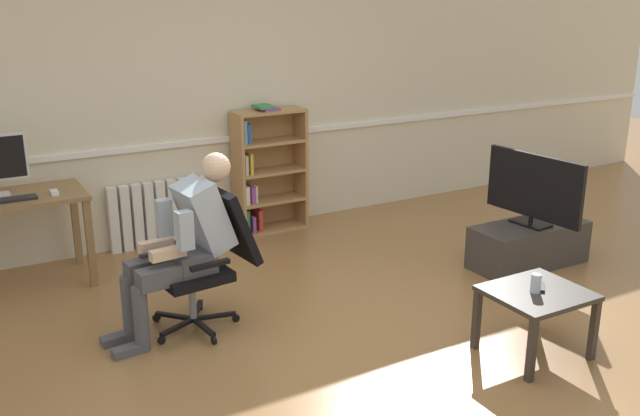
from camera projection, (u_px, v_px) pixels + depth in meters
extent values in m
plane|color=olive|center=(363.00, 342.00, 4.80)|extent=(18.00, 18.00, 0.00)
cube|color=beige|center=(210.00, 94.00, 6.59)|extent=(12.00, 0.10, 2.70)
cube|color=white|center=(215.00, 140.00, 6.67)|extent=(12.00, 0.03, 0.05)
cube|color=olive|center=(90.00, 244.00, 5.61)|extent=(0.06, 0.06, 0.72)
cube|color=olive|center=(76.00, 224.00, 6.06)|extent=(0.06, 0.06, 0.72)
cube|color=olive|center=(6.00, 199.00, 5.47)|extent=(1.16, 0.63, 0.04)
cube|color=black|center=(8.00, 200.00, 5.34)|extent=(0.42, 0.12, 0.02)
cube|color=white|center=(54.00, 192.00, 5.52)|extent=(0.06, 0.10, 0.03)
cube|color=#AD7F4C|center=(238.00, 175.00, 6.70)|extent=(0.03, 0.28, 1.19)
cube|color=#AD7F4C|center=(300.00, 167.00, 7.02)|extent=(0.03, 0.28, 1.19)
cube|color=#AD7F4C|center=(264.00, 168.00, 6.98)|extent=(0.67, 0.02, 1.19)
cube|color=#AD7F4C|center=(271.00, 228.00, 7.03)|extent=(0.64, 0.28, 0.03)
cube|color=#AD7F4C|center=(271.00, 200.00, 6.95)|extent=(0.64, 0.28, 0.03)
cube|color=#AD7F4C|center=(270.00, 171.00, 6.86)|extent=(0.64, 0.28, 0.03)
cube|color=#AD7F4C|center=(269.00, 142.00, 6.77)|extent=(0.64, 0.28, 0.03)
cube|color=#AD7F4C|center=(269.00, 111.00, 6.69)|extent=(0.64, 0.28, 0.03)
cube|color=#38844C|center=(244.00, 220.00, 6.87)|extent=(0.04, 0.19, 0.22)
cube|color=white|center=(244.00, 194.00, 6.78)|extent=(0.04, 0.19, 0.18)
cube|color=beige|center=(243.00, 164.00, 6.68)|extent=(0.03, 0.19, 0.19)
cube|color=#6699A3|center=(242.00, 131.00, 6.59)|extent=(0.03, 0.19, 0.23)
cube|color=#89428E|center=(251.00, 223.00, 6.89)|extent=(0.03, 0.19, 0.16)
cube|color=#89428E|center=(250.00, 194.00, 6.81)|extent=(0.04, 0.19, 0.16)
cube|color=gold|center=(248.00, 163.00, 6.70)|extent=(0.03, 0.19, 0.20)
cube|color=#2D519E|center=(246.00, 133.00, 6.65)|extent=(0.04, 0.19, 0.18)
cube|color=red|center=(257.00, 219.00, 6.92)|extent=(0.04, 0.19, 0.21)
cube|color=white|center=(252.00, 193.00, 6.84)|extent=(0.04, 0.19, 0.16)
cube|color=#89428E|center=(268.00, 108.00, 6.69)|extent=(0.16, 0.22, 0.02)
cube|color=#38844C|center=(264.00, 106.00, 6.66)|extent=(0.16, 0.22, 0.02)
cube|color=white|center=(114.00, 220.00, 6.34)|extent=(0.08, 0.08, 0.61)
cube|color=white|center=(126.00, 219.00, 6.39)|extent=(0.08, 0.08, 0.61)
cube|color=white|center=(138.00, 217.00, 6.44)|extent=(0.08, 0.08, 0.61)
cube|color=white|center=(149.00, 215.00, 6.49)|extent=(0.08, 0.08, 0.61)
cube|color=white|center=(161.00, 213.00, 6.54)|extent=(0.08, 0.08, 0.61)
cube|color=white|center=(172.00, 211.00, 6.59)|extent=(0.08, 0.08, 0.61)
cube|color=white|center=(184.00, 210.00, 6.65)|extent=(0.08, 0.08, 0.61)
cube|color=white|center=(195.00, 208.00, 6.70)|extent=(0.08, 0.08, 0.61)
cube|color=white|center=(206.00, 206.00, 6.75)|extent=(0.08, 0.08, 0.61)
cube|color=black|center=(203.00, 327.00, 4.87)|extent=(0.07, 0.30, 0.02)
cylinder|color=black|center=(214.00, 340.00, 4.77)|extent=(0.03, 0.06, 0.06)
cube|color=black|center=(215.00, 316.00, 5.03)|extent=(0.30, 0.10, 0.02)
cylinder|color=black|center=(236.00, 318.00, 5.09)|extent=(0.06, 0.03, 0.06)
cube|color=black|center=(197.00, 310.00, 5.13)|extent=(0.18, 0.28, 0.02)
cylinder|color=black|center=(201.00, 306.00, 5.29)|extent=(0.05, 0.06, 0.06)
cube|color=black|center=(175.00, 316.00, 5.03)|extent=(0.23, 0.25, 0.02)
cylinder|color=black|center=(156.00, 318.00, 5.09)|extent=(0.05, 0.06, 0.06)
cube|color=black|center=(178.00, 327.00, 4.87)|extent=(0.29, 0.16, 0.02)
cylinder|color=black|center=(162.00, 340.00, 4.77)|extent=(0.06, 0.04, 0.06)
cylinder|color=gray|center=(192.00, 298.00, 4.94)|extent=(0.05, 0.05, 0.30)
cube|color=black|center=(191.00, 274.00, 4.89)|extent=(0.51, 0.51, 0.07)
cube|color=black|center=(231.00, 224.00, 4.98)|extent=(0.30, 0.46, 0.54)
cube|color=black|center=(176.00, 243.00, 5.06)|extent=(0.28, 0.07, 0.03)
cube|color=black|center=(210.00, 265.00, 4.65)|extent=(0.28, 0.07, 0.03)
cube|color=#4C4C51|center=(190.00, 259.00, 4.86)|extent=(0.30, 0.37, 0.14)
cube|color=#A3B2C1|center=(204.00, 215.00, 4.83)|extent=(0.38, 0.38, 0.52)
sphere|color=beige|center=(216.00, 167.00, 4.80)|extent=(0.20, 0.20, 0.20)
cube|color=black|center=(151.00, 255.00, 4.67)|extent=(0.15, 0.05, 0.02)
cube|color=#4C4C51|center=(156.00, 266.00, 4.82)|extent=(0.43, 0.17, 0.13)
cylinder|color=#4C4C51|center=(129.00, 308.00, 4.78)|extent=(0.10, 0.10, 0.46)
cube|color=#4C4C51|center=(118.00, 339.00, 4.79)|extent=(0.23, 0.11, 0.06)
cube|color=#4C4C51|center=(168.00, 275.00, 4.67)|extent=(0.43, 0.17, 0.13)
cylinder|color=#4C4C51|center=(141.00, 319.00, 4.63)|extent=(0.10, 0.10, 0.46)
cube|color=#4C4C51|center=(129.00, 350.00, 4.63)|extent=(0.23, 0.11, 0.06)
cube|color=#A3B2C1|center=(164.00, 218.00, 4.84)|extent=(0.11, 0.09, 0.26)
cube|color=beige|center=(156.00, 245.00, 4.78)|extent=(0.25, 0.10, 0.07)
cube|color=#A3B2C1|center=(185.00, 230.00, 4.59)|extent=(0.11, 0.09, 0.26)
cube|color=beige|center=(168.00, 253.00, 4.63)|extent=(0.25, 0.10, 0.07)
cube|color=#3D3833|center=(528.00, 245.00, 6.09)|extent=(1.04, 0.44, 0.37)
cube|color=black|center=(530.00, 223.00, 6.03)|extent=(0.23, 0.34, 0.02)
cylinder|color=black|center=(531.00, 219.00, 6.02)|extent=(0.04, 0.04, 0.05)
cube|color=black|center=(534.00, 186.00, 5.93)|extent=(0.13, 0.95, 0.54)
cube|color=#B7D1F9|center=(536.00, 186.00, 5.95)|extent=(0.09, 0.89, 0.50)
cube|color=#332D28|center=(532.00, 351.00, 4.27)|extent=(0.04, 0.04, 0.41)
cube|color=#332D28|center=(594.00, 330.00, 4.53)|extent=(0.04, 0.04, 0.41)
cube|color=#332D28|center=(537.00, 302.00, 4.93)|extent=(0.04, 0.04, 0.41)
cube|color=#332D28|center=(477.00, 319.00, 4.67)|extent=(0.04, 0.04, 0.41)
cube|color=#332D28|center=(537.00, 293.00, 4.53)|extent=(0.61, 0.55, 0.03)
cylinder|color=silver|center=(536.00, 283.00, 4.49)|extent=(0.07, 0.07, 0.12)
cube|color=black|center=(542.00, 287.00, 4.56)|extent=(0.13, 0.13, 0.02)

